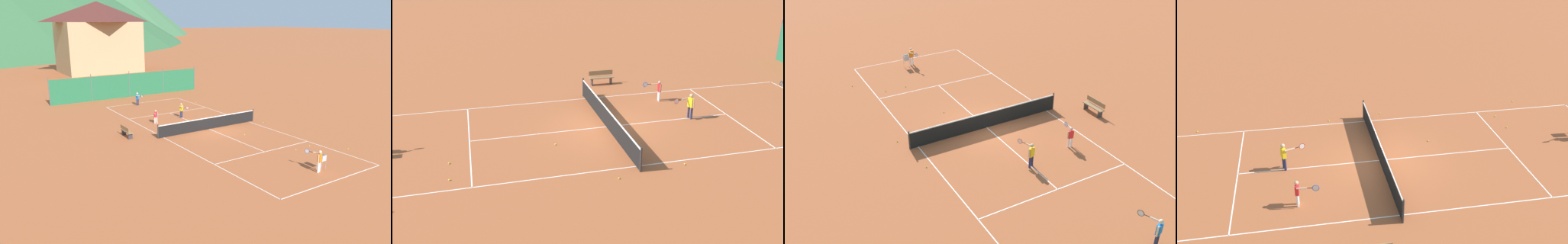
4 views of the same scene
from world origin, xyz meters
The scene contains 15 objects.
ground_plane centered at (0.00, 0.00, 0.00)m, with size 600.00×600.00×0.00m, color #A8542D.
court_line_markings centered at (0.00, 0.00, 0.00)m, with size 8.25×23.85×0.01m.
tennis_net centered at (0.00, 0.00, 0.50)m, with size 9.18×0.08×1.06m.
player_near_baseline centered at (-1.10, 10.99, 0.76)m, with size 0.42×1.11×1.31m.
player_near_service centered at (0.19, -10.57, 0.76)m, with size 0.42×1.11×1.31m.
player_far_baseline centered at (-2.76, 3.79, 0.68)m, with size 0.48×0.96×1.15m.
player_far_service centered at (0.04, 4.29, 0.76)m, with size 0.42×1.11×1.30m.
tennis_ball_far_corner centered at (1.99, -7.25, 0.03)m, with size 0.07×0.07×0.07m, color #CCE033.
tennis_ball_near_corner centered at (1.34, -2.76, 0.03)m, with size 0.07×0.07×0.07m, color #CCE033.
tennis_ball_by_net_left centered at (4.47, 1.92, 0.03)m, with size 0.07×0.07×0.07m, color #CCE033.
tennis_ball_mid_court centered at (5.04, -9.05, 0.03)m, with size 0.07×0.07×0.07m, color #CCE033.
tennis_ball_alley_right centered at (4.88, -0.99, 0.03)m, with size 0.07×0.07×0.07m, color #CCE033.
tennis_ball_service_box centered at (3.36, -7.21, 0.03)m, with size 0.07×0.07×0.07m, color #CCE033.
ball_hopper centered at (0.68, -10.40, 0.66)m, with size 0.36×0.36×0.89m.
courtside_bench centered at (-6.34, 1.58, 0.45)m, with size 0.36×1.50×0.84m.
Camera 3 is at (11.07, 19.03, 12.72)m, focal length 42.00 mm.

